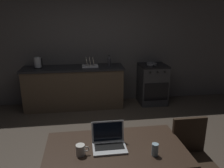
# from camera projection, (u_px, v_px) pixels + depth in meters

# --- Properties ---
(ground_plane) EXTENTS (12.00, 12.00, 0.00)m
(ground_plane) POSITION_uv_depth(u_px,v_px,m) (107.00, 162.00, 3.14)
(ground_plane) COLOR #473D33
(back_wall) EXTENTS (6.40, 0.10, 2.65)m
(back_wall) POSITION_uv_depth(u_px,v_px,m) (107.00, 45.00, 5.10)
(back_wall) COLOR #524E4D
(back_wall) RESTS_ON ground_plane
(kitchen_counter) EXTENTS (2.16, 0.64, 0.91)m
(kitchen_counter) POSITION_uv_depth(u_px,v_px,m) (74.00, 87.00, 4.92)
(kitchen_counter) COLOR #4C3D2D
(kitchen_counter) RESTS_ON ground_plane
(stove_oven) EXTENTS (0.60, 0.62, 0.91)m
(stove_oven) POSITION_uv_depth(u_px,v_px,m) (152.00, 84.00, 5.16)
(stove_oven) COLOR #2D2D30
(stove_oven) RESTS_ON ground_plane
(dining_table) EXTENTS (1.34, 0.76, 0.74)m
(dining_table) POSITION_uv_depth(u_px,v_px,m) (115.00, 154.00, 2.18)
(dining_table) COLOR #332319
(dining_table) RESTS_ON ground_plane
(chair) EXTENTS (0.40, 0.40, 0.91)m
(chair) POSITION_uv_depth(u_px,v_px,m) (192.00, 154.00, 2.41)
(chair) COLOR #2D2116
(chair) RESTS_ON ground_plane
(laptop) EXTENTS (0.32, 0.26, 0.23)m
(laptop) POSITION_uv_depth(u_px,v_px,m) (109.00, 143.00, 2.16)
(laptop) COLOR silver
(laptop) RESTS_ON dining_table
(electric_kettle) EXTENTS (0.17, 0.15, 0.24)m
(electric_kettle) POSITION_uv_depth(u_px,v_px,m) (38.00, 63.00, 4.65)
(electric_kettle) COLOR black
(electric_kettle) RESTS_ON kitchen_counter
(bottle) EXTENTS (0.07, 0.07, 0.25)m
(bottle) POSITION_uv_depth(u_px,v_px,m) (109.00, 61.00, 4.81)
(bottle) COLOR #2D2D33
(bottle) RESTS_ON kitchen_counter
(frying_pan) EXTENTS (0.23, 0.40, 0.05)m
(frying_pan) POSITION_uv_depth(u_px,v_px,m) (152.00, 64.00, 4.99)
(frying_pan) COLOR gray
(frying_pan) RESTS_ON stove_oven
(coffee_mug) EXTENTS (0.12, 0.08, 0.10)m
(coffee_mug) POSITION_uv_depth(u_px,v_px,m) (81.00, 150.00, 2.03)
(coffee_mug) COLOR silver
(coffee_mug) RESTS_ON dining_table
(drinking_glass) EXTENTS (0.06, 0.06, 0.12)m
(drinking_glass) POSITION_uv_depth(u_px,v_px,m) (155.00, 150.00, 2.02)
(drinking_glass) COLOR #99B7C6
(drinking_glass) RESTS_ON dining_table
(dish_rack) EXTENTS (0.34, 0.26, 0.21)m
(dish_rack) POSITION_uv_depth(u_px,v_px,m) (90.00, 64.00, 4.82)
(dish_rack) COLOR silver
(dish_rack) RESTS_ON kitchen_counter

